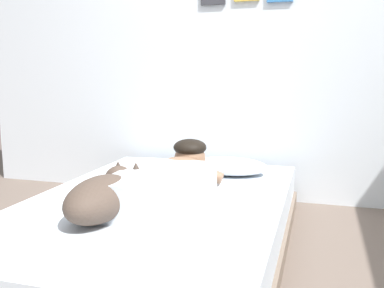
% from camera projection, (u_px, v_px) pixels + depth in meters
% --- Properties ---
extents(back_wall, '(4.45, 0.12, 2.50)m').
position_uv_depth(back_wall, '(247.00, 33.00, 3.20)').
color(back_wall, silver).
rests_on(back_wall, ground).
extents(bed, '(1.36, 2.09, 0.29)m').
position_uv_depth(bed, '(158.00, 225.00, 2.33)').
color(bed, '#726051').
rests_on(bed, ground).
extents(pillow, '(0.52, 0.32, 0.11)m').
position_uv_depth(pillow, '(228.00, 166.00, 2.86)').
color(pillow, silver).
rests_on(pillow, bed).
extents(person_lying, '(0.43, 0.92, 0.27)m').
position_uv_depth(person_lying, '(170.00, 180.00, 2.28)').
color(person_lying, silver).
rests_on(person_lying, bed).
extents(dog, '(0.26, 0.57, 0.21)m').
position_uv_depth(dog, '(104.00, 196.00, 1.99)').
color(dog, '#4C3D33').
rests_on(dog, bed).
extents(coffee_cup, '(0.12, 0.09, 0.07)m').
position_uv_depth(coffee_cup, '(189.00, 179.00, 2.59)').
color(coffee_cup, teal).
rests_on(coffee_cup, bed).
extents(cell_phone, '(0.07, 0.14, 0.01)m').
position_uv_depth(cell_phone, '(145.00, 220.00, 1.95)').
color(cell_phone, black).
rests_on(cell_phone, bed).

